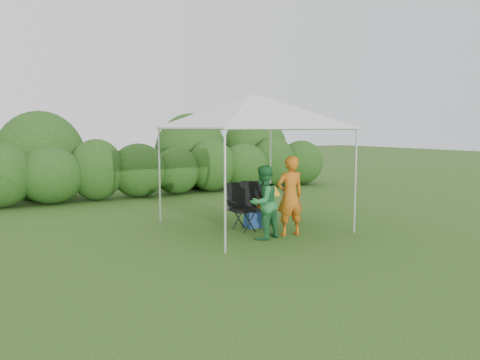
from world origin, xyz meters
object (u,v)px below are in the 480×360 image
chair_left (242,203)px  cooler (255,218)px  chair_right (253,200)px  man (290,196)px  canopy (253,111)px  woman (263,202)px

chair_left → cooler: size_ratio=1.95×
chair_left → chair_right: bearing=38.8°
man → canopy: bearing=-68.8°
chair_right → woman: size_ratio=0.66×
canopy → woman: bearing=-111.2°
woman → cooler: (0.47, 1.00, -0.51)m
canopy → man: size_ratio=1.97×
canopy → chair_left: bearing=-166.9°
chair_left → man: (0.54, -0.94, 0.23)m
chair_right → cooler: chair_right is taller
chair_right → chair_left: size_ratio=0.95×
chair_right → man: size_ratio=0.59×
chair_left → woman: 0.94m
canopy → woman: canopy is taller
canopy → cooler: (0.08, 0.01, -2.27)m
woman → canopy: bearing=-129.0°
chair_left → woman: size_ratio=0.69×
canopy → chair_left: 1.93m
canopy → man: canopy is taller
chair_right → cooler: 0.53m
man → cooler: size_ratio=3.15×
chair_right → man: (-0.02, -1.39, 0.26)m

